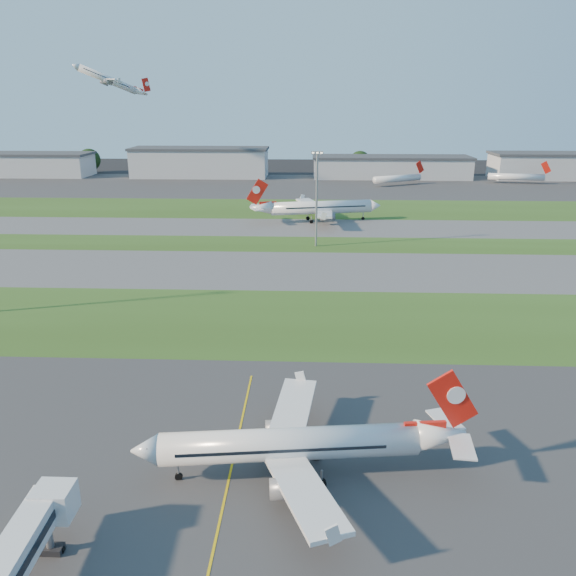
{
  "coord_description": "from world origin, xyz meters",
  "views": [
    {
      "loc": [
        13.35,
        -43.77,
        38.52
      ],
      "look_at": [
        9.57,
        50.22,
        7.0
      ],
      "focal_mm": 35.0,
      "sensor_mm": 36.0,
      "label": 1
    }
  ],
  "objects_px": {
    "mini_jet_far": "(517,177)",
    "mini_jet_near": "(398,178)",
    "airliner_parked": "(293,445)",
    "light_mast_centre": "(317,193)",
    "airliner_taxiing": "(320,208)"
  },
  "relations": [
    {
      "from": "mini_jet_near",
      "to": "light_mast_centre",
      "type": "relative_size",
      "value": 1.01
    },
    {
      "from": "airliner_parked",
      "to": "mini_jet_near",
      "type": "bearing_deg",
      "value": 72.34
    },
    {
      "from": "airliner_taxiing",
      "to": "mini_jet_near",
      "type": "relative_size",
      "value": 1.59
    },
    {
      "from": "mini_jet_far",
      "to": "mini_jet_near",
      "type": "bearing_deg",
      "value": -162.81
    },
    {
      "from": "airliner_taxiing",
      "to": "light_mast_centre",
      "type": "relative_size",
      "value": 1.6
    },
    {
      "from": "mini_jet_far",
      "to": "light_mast_centre",
      "type": "height_order",
      "value": "light_mast_centre"
    },
    {
      "from": "airliner_parked",
      "to": "airliner_taxiing",
      "type": "relative_size",
      "value": 0.82
    },
    {
      "from": "mini_jet_far",
      "to": "light_mast_centre",
      "type": "distance_m",
      "value": 161.76
    },
    {
      "from": "airliner_parked",
      "to": "airliner_taxiing",
      "type": "bearing_deg",
      "value": 81.33
    },
    {
      "from": "airliner_taxiing",
      "to": "mini_jet_near",
      "type": "height_order",
      "value": "airliner_taxiing"
    },
    {
      "from": "airliner_parked",
      "to": "mini_jet_far",
      "type": "relative_size",
      "value": 1.19
    },
    {
      "from": "mini_jet_near",
      "to": "mini_jet_far",
      "type": "relative_size",
      "value": 0.91
    },
    {
      "from": "airliner_parked",
      "to": "airliner_taxiing",
      "type": "xyz_separation_m",
      "value": [
        4.81,
        134.41,
        0.86
      ]
    },
    {
      "from": "mini_jet_near",
      "to": "mini_jet_far",
      "type": "distance_m",
      "value": 59.23
    },
    {
      "from": "airliner_parked",
      "to": "mini_jet_far",
      "type": "xyz_separation_m",
      "value": [
        101.57,
        228.45,
        -0.45
      ]
    }
  ]
}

